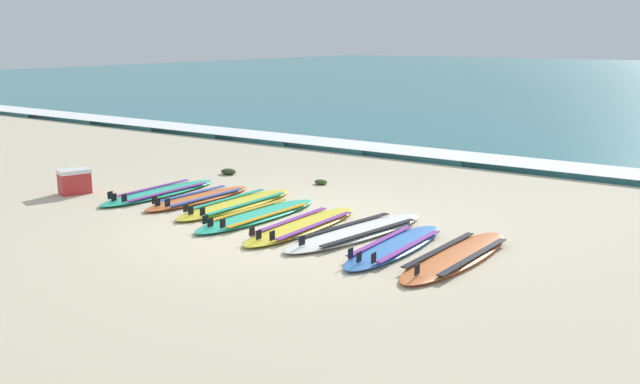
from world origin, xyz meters
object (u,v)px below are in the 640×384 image
surfboard_3 (258,215)px  cooler_box (74,181)px  surfboard_0 (160,192)px  surfboard_2 (236,204)px  surfboard_6 (395,246)px  surfboard_5 (357,232)px  surfboard_1 (199,198)px  surfboard_4 (302,226)px  surfboard_7 (456,256)px

surfboard_3 → cooler_box: size_ratio=4.21×
surfboard_0 → surfboard_2: 1.47m
surfboard_2 → surfboard_6: bearing=-9.9°
surfboard_0 → surfboard_5: 3.64m
surfboard_1 → surfboard_2: 0.70m
surfboard_0 → cooler_box: bearing=-149.1°
surfboard_6 → cooler_box: cooler_box is taller
surfboard_3 → surfboard_4: bearing=-5.4°
surfboard_0 → surfboard_3: same height
surfboard_4 → surfboard_0: bearing=174.4°
surfboard_5 → surfboard_6: bearing=-20.7°
surfboard_4 → surfboard_7: same height
surfboard_0 → surfboard_5: same height
surfboard_4 → surfboard_7: bearing=-0.9°
surfboard_3 → surfboard_7: bearing=-2.2°
surfboard_1 → surfboard_6: same height
surfboard_6 → surfboard_1: bearing=172.6°
surfboard_2 → surfboard_6: size_ratio=1.11×
surfboard_5 → cooler_box: (-4.77, -0.55, 0.16)m
surfboard_1 → cooler_box: size_ratio=3.76×
surfboard_1 → cooler_box: bearing=-158.4°
surfboard_1 → surfboard_2: (0.70, 0.04, -0.00)m
surfboard_0 → surfboard_6: same height
surfboard_5 → surfboard_7: size_ratio=1.08×
surfboard_2 → surfboard_6: (2.84, -0.50, 0.00)m
surfboard_5 → surfboard_2: bearing=173.6°
surfboard_5 → cooler_box: bearing=-173.5°
surfboard_3 → surfboard_6: same height
surfboard_2 → surfboard_4: 1.51m
surfboard_0 → surfboard_6: size_ratio=1.08×
surfboard_2 → surfboard_7: size_ratio=1.01×
surfboard_2 → cooler_box: bearing=-163.1°
surfboard_2 → surfboard_7: bearing=-6.8°
surfboard_3 → surfboard_1: bearing=168.4°
surfboard_4 → cooler_box: bearing=-174.4°
surfboard_0 → surfboard_6: (4.30, -0.39, 0.00)m
surfboard_3 → cooler_box: cooler_box is taller
surfboard_2 → cooler_box: (-2.61, -0.79, 0.16)m
surfboard_4 → surfboard_6: bearing=-4.3°
surfboard_0 → surfboard_5: (3.63, -0.13, -0.00)m
surfboard_6 → surfboard_7: bearing=5.5°
surfboard_6 → cooler_box: 5.45m
surfboard_3 → surfboard_4: (0.80, -0.08, 0.00)m
surfboard_7 → surfboard_4: bearing=179.1°
surfboard_6 → surfboard_3: bearing=175.3°
surfboard_3 → cooler_box: 3.30m
surfboard_4 → surfboard_6: (1.38, -0.10, 0.00)m
surfboard_0 → surfboard_4: (2.92, -0.28, 0.00)m
surfboard_2 → surfboard_7: 3.59m
surfboard_1 → surfboard_2: size_ratio=0.88×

